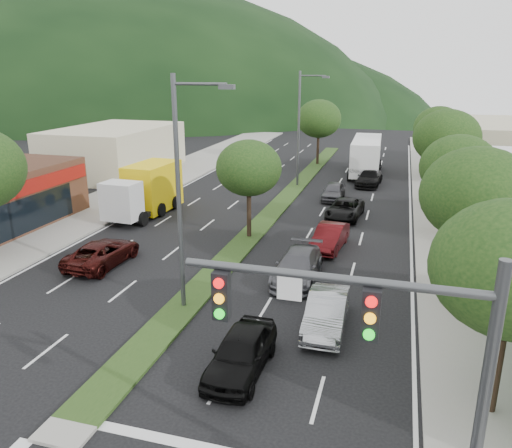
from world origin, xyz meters
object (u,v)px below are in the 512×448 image
(tree_r_e, at_px, (439,127))
(car_queue_f, at_px, (369,178))
(sedan_silver, at_px, (327,312))
(tree_r_d, at_px, (447,138))
(box_truck, at_px, (147,191))
(tree_r_b, at_px, (477,195))
(tree_r_c, at_px, (459,167))
(car_queue_a, at_px, (241,352))
(car_queue_d, at_px, (345,209))
(streetlight_mid, at_px, (301,124))
(car_queue_c, at_px, (330,237))
(car_queue_b, at_px, (298,266))
(suv_maroon, at_px, (103,253))
(tree_med_far, at_px, (319,119))
(traffic_signal, at_px, (400,365))
(tree_med_near, at_px, (249,168))
(streetlight_near, at_px, (183,185))
(car_queue_e, at_px, (334,191))
(motorhome, at_px, (366,156))

(tree_r_e, distance_m, car_queue_f, 8.63)
(tree_r_e, xyz_separation_m, sedan_silver, (-5.64, -32.11, -4.16))
(tree_r_d, distance_m, box_truck, 22.78)
(tree_r_b, height_order, box_truck, tree_r_b)
(tree_r_c, relative_size, tree_r_e, 0.97)
(sedan_silver, distance_m, car_queue_a, 4.53)
(car_queue_d, bearing_deg, tree_r_e, 72.03)
(car_queue_f, bearing_deg, tree_r_e, 44.68)
(tree_r_b, height_order, streetlight_mid, streetlight_mid)
(car_queue_c, bearing_deg, car_queue_b, -94.75)
(car_queue_a, bearing_deg, suv_maroon, 144.86)
(tree_r_b, xyz_separation_m, tree_med_far, (-12.00, 32.00, -0.03))
(tree_r_e, height_order, tree_med_far, tree_med_far)
(car_queue_c, bearing_deg, car_queue_a, -89.59)
(streetlight_mid, bearing_deg, car_queue_a, -82.63)
(traffic_signal, relative_size, car_queue_a, 1.61)
(tree_r_d, xyz_separation_m, car_queue_b, (-7.77, -17.58, -4.46))
(tree_r_e, distance_m, car_queue_a, 37.07)
(tree_med_near, bearing_deg, tree_med_far, 90.00)
(streetlight_mid, bearing_deg, streetlight_near, -90.00)
(car_queue_e, relative_size, box_truck, 0.55)
(sedan_silver, relative_size, car_queue_e, 1.09)
(car_queue_c, xyz_separation_m, motorhome, (0.36, 22.46, 1.20))
(tree_r_d, bearing_deg, traffic_signal, -95.38)
(car_queue_b, relative_size, box_truck, 0.67)
(traffic_signal, height_order, car_queue_c, traffic_signal)
(tree_r_b, xyz_separation_m, car_queue_e, (-8.21, 17.04, -4.35))
(sedan_silver, height_order, car_queue_e, sedan_silver)
(sedan_silver, distance_m, car_queue_b, 5.00)
(sedan_silver, relative_size, car_queue_b, 0.89)
(tree_med_near, bearing_deg, car_queue_a, -74.19)
(tree_med_near, distance_m, car_queue_d, 8.86)
(box_truck, bearing_deg, car_queue_e, -144.48)
(sedan_silver, distance_m, car_queue_e, 21.31)
(car_queue_c, bearing_deg, tree_r_d, 66.86)
(car_queue_b, xyz_separation_m, motorhome, (1.27, 27.46, 1.19))
(sedan_silver, distance_m, car_queue_f, 27.26)
(streetlight_near, xyz_separation_m, car_queue_f, (6.01, 27.15, -4.87))
(streetlight_near, height_order, car_queue_a, streetlight_near)
(streetlight_near, relative_size, suv_maroon, 2.04)
(streetlight_mid, distance_m, car_queue_c, 17.06)
(car_queue_d, xyz_separation_m, car_queue_f, (0.94, 11.11, 0.05))
(streetlight_near, relative_size, car_queue_b, 2.01)
(tree_r_d, height_order, car_queue_b, tree_r_d)
(tree_r_e, xyz_separation_m, motorhome, (-6.50, -0.13, -2.98))
(car_queue_a, bearing_deg, car_queue_c, 85.72)
(sedan_silver, relative_size, motorhome, 0.47)
(streetlight_mid, height_order, car_queue_a, streetlight_mid)
(car_queue_c, distance_m, car_queue_d, 6.63)
(car_queue_c, bearing_deg, sedan_silver, -77.20)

